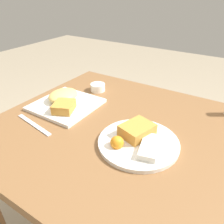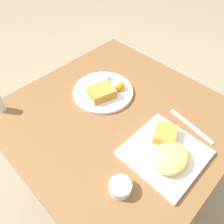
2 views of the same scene
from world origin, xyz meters
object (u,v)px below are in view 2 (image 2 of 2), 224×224
object	(u,v)px
plate_oval_far	(103,91)
sauce_ramekin	(120,187)
salt_shaker	(0,104)
butter_knife	(191,126)
plate_square_near	(167,152)

from	to	relation	value
plate_oval_far	sauce_ramekin	world-z (taller)	plate_oval_far
sauce_ramekin	plate_oval_far	bearing A→B (deg)	52.91
salt_shaker	butter_knife	distance (m)	0.78
salt_shaker	butter_knife	bearing A→B (deg)	-51.94
plate_oval_far	butter_knife	world-z (taller)	plate_oval_far
plate_oval_far	salt_shaker	distance (m)	0.43
sauce_ramekin	butter_knife	xyz separation A→B (m)	(0.38, -0.03, -0.02)
plate_square_near	plate_oval_far	distance (m)	0.39
plate_square_near	butter_knife	distance (m)	0.18
plate_square_near	plate_oval_far	world-z (taller)	plate_square_near
salt_shaker	butter_knife	world-z (taller)	salt_shaker
plate_square_near	butter_knife	world-z (taller)	plate_square_near
plate_square_near	salt_shaker	size ratio (longest dim) A/B	3.30
plate_square_near	sauce_ramekin	xyz separation A→B (m)	(-0.20, 0.03, -0.00)
sauce_ramekin	salt_shaker	size ratio (longest dim) A/B	0.93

